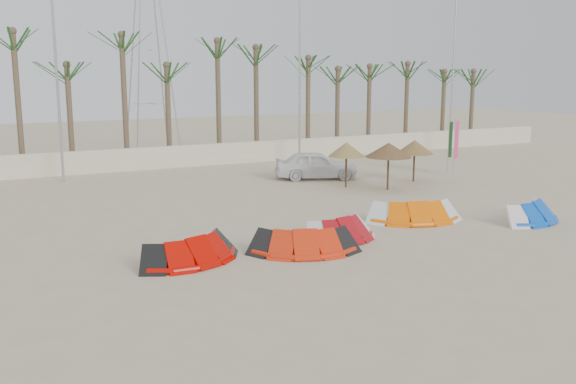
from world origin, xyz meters
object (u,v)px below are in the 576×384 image
kite_orange (409,209)px  parasol_left (346,149)px  kite_red_left (188,247)px  car (316,165)px  kite_red_mid (299,238)px  kite_blue (527,210)px  kite_red_right (337,227)px  parasol_mid (389,150)px  parasol_right (415,147)px

kite_orange → parasol_left: size_ratio=1.74×
kite_red_left → car: bearing=45.7°
parasol_left → kite_red_mid: bearing=-129.7°
kite_red_mid → kite_blue: 9.87m
kite_red_right → parasol_left: 10.04m
kite_red_mid → kite_red_right: 1.99m
kite_orange → kite_blue: bearing=-27.6°
parasol_left → car: parasol_left is taller
kite_red_right → kite_orange: 4.15m
kite_red_mid → parasol_mid: 11.73m
kite_red_mid → parasol_mid: bearing=40.1°
parasol_left → parasol_right: (4.05, -0.18, -0.08)m
kite_orange → car: car is taller
kite_blue → parasol_left: parasol_left is taller
kite_orange → parasol_left: parasol_left is taller
kite_red_right → kite_orange: same height
kite_orange → parasol_right: bearing=50.9°
kite_red_right → parasol_mid: bearing=43.9°
parasol_right → kite_blue: bearing=-100.1°
kite_blue → parasol_mid: bearing=97.1°
kite_red_right → kite_orange: (3.99, 1.14, 0.00)m
kite_orange → kite_blue: 4.54m
kite_red_left → kite_red_right: same height
kite_blue → car: (-2.52, 12.07, 0.33)m
parasol_right → car: (-4.12, 3.06, -1.06)m
kite_red_right → kite_red_mid: bearing=-159.2°
kite_red_left → parasol_left: bearing=37.1°
kite_blue → parasol_right: bearing=79.9°
kite_blue → parasol_mid: (-0.97, 7.74, 1.52)m
kite_red_mid → kite_orange: bearing=17.6°
kite_red_mid → parasol_left: parasol_left is taller
parasol_mid → kite_red_left: bearing=-151.2°
kite_red_mid → car: car is taller
kite_red_right → kite_blue: (8.01, -0.96, 0.00)m
parasol_mid → car: (-1.55, 4.33, -1.19)m
parasol_right → car: bearing=143.4°
parasol_mid → car: size_ratio=0.52×
kite_red_left → kite_red_mid: same height
kite_red_right → parasol_mid: (7.04, 6.78, 1.53)m
parasol_left → car: size_ratio=0.51×
kite_orange → kite_red_left: bearing=-172.8°
kite_red_left → kite_blue: same height
parasol_left → parasol_mid: 2.07m
kite_red_mid → parasol_left: bearing=50.3°
kite_orange → parasol_right: parasol_right is taller
kite_red_mid → kite_blue: bearing=-1.5°
car → kite_red_right: bearing=175.6°
parasol_right → car: size_ratio=0.49×
parasol_right → car: parasol_right is taller
kite_red_right → parasol_mid: size_ratio=1.35×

